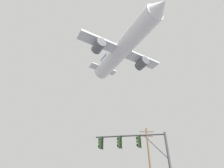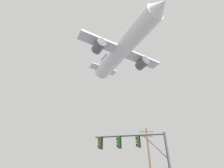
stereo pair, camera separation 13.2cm
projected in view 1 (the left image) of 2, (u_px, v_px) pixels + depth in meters
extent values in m
cylinder|color=#4C4C51|center=(130.00, 136.00, 15.08)|extent=(5.74, 1.16, 0.15)
cylinder|color=#4C4C51|center=(156.00, 146.00, 14.29)|extent=(1.79, 0.39, 1.98)
cube|color=#193814|center=(101.00, 143.00, 15.12)|extent=(0.31, 0.36, 0.90)
cylinder|color=#193814|center=(101.00, 137.00, 15.39)|extent=(0.05, 0.05, 0.12)
cube|color=black|center=(103.00, 143.00, 15.10)|extent=(0.10, 0.46, 1.04)
sphere|color=black|center=(100.00, 140.00, 15.28)|extent=(0.20, 0.20, 0.20)
cylinder|color=#193814|center=(99.00, 139.00, 15.32)|extent=(0.08, 0.21, 0.21)
sphere|color=orange|center=(99.00, 143.00, 15.13)|extent=(0.20, 0.20, 0.20)
cylinder|color=#193814|center=(99.00, 143.00, 15.17)|extent=(0.08, 0.21, 0.21)
sphere|color=black|center=(99.00, 147.00, 14.98)|extent=(0.20, 0.20, 0.20)
cylinder|color=#193814|center=(99.00, 146.00, 15.02)|extent=(0.08, 0.21, 0.21)
cube|color=#193814|center=(120.00, 142.00, 14.91)|extent=(0.31, 0.36, 0.90)
cylinder|color=#193814|center=(120.00, 136.00, 15.18)|extent=(0.05, 0.05, 0.12)
cube|color=black|center=(122.00, 142.00, 14.89)|extent=(0.10, 0.46, 1.04)
sphere|color=black|center=(118.00, 139.00, 15.07)|extent=(0.20, 0.20, 0.20)
cylinder|color=#193814|center=(117.00, 138.00, 15.11)|extent=(0.08, 0.21, 0.21)
sphere|color=orange|center=(118.00, 143.00, 14.92)|extent=(0.20, 0.20, 0.20)
cylinder|color=#193814|center=(117.00, 142.00, 14.96)|extent=(0.08, 0.21, 0.21)
sphere|color=black|center=(118.00, 146.00, 14.77)|extent=(0.20, 0.20, 0.20)
cylinder|color=#193814|center=(117.00, 145.00, 14.81)|extent=(0.08, 0.21, 0.21)
cube|color=#193814|center=(139.00, 142.00, 14.70)|extent=(0.31, 0.36, 0.90)
cylinder|color=#193814|center=(139.00, 135.00, 14.97)|extent=(0.05, 0.05, 0.12)
cube|color=black|center=(141.00, 141.00, 14.68)|extent=(0.10, 0.46, 1.04)
sphere|color=black|center=(137.00, 138.00, 14.86)|extent=(0.20, 0.20, 0.20)
cylinder|color=#193814|center=(136.00, 138.00, 14.90)|extent=(0.08, 0.21, 0.21)
sphere|color=orange|center=(137.00, 142.00, 14.71)|extent=(0.20, 0.20, 0.20)
cylinder|color=#193814|center=(137.00, 141.00, 14.75)|extent=(0.08, 0.21, 0.21)
sphere|color=black|center=(138.00, 145.00, 14.56)|extent=(0.20, 0.20, 0.20)
cylinder|color=#193814|center=(137.00, 145.00, 14.60)|extent=(0.08, 0.21, 0.21)
cylinder|color=brown|center=(150.00, 165.00, 24.85)|extent=(0.28, 0.28, 10.45)
cube|color=brown|center=(147.00, 132.00, 27.40)|extent=(2.20, 0.12, 0.12)
cube|color=brown|center=(147.00, 136.00, 27.02)|extent=(1.80, 0.12, 0.12)
cylinder|color=gray|center=(141.00, 131.00, 27.45)|extent=(0.10, 0.10, 0.18)
cylinder|color=gray|center=(152.00, 131.00, 27.48)|extent=(0.10, 0.10, 0.18)
cylinder|color=white|center=(123.00, 48.00, 46.38)|extent=(15.95, 23.87, 4.42)
cone|color=white|center=(160.00, 6.00, 36.33)|extent=(5.15, 4.70, 4.20)
cone|color=white|center=(99.00, 75.00, 56.32)|extent=(4.63, 4.24, 3.76)
cube|color=silver|center=(121.00, 52.00, 46.52)|extent=(21.99, 14.08, 0.50)
cylinder|color=#595B60|center=(142.00, 64.00, 48.60)|extent=(3.78, 4.10, 2.49)
cylinder|color=#595B60|center=(99.00, 46.00, 43.02)|extent=(3.78, 4.10, 2.49)
cube|color=navy|center=(104.00, 63.00, 55.55)|extent=(2.17, 3.54, 5.25)
cube|color=silver|center=(103.00, 69.00, 54.64)|extent=(8.45, 6.20, 0.28)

